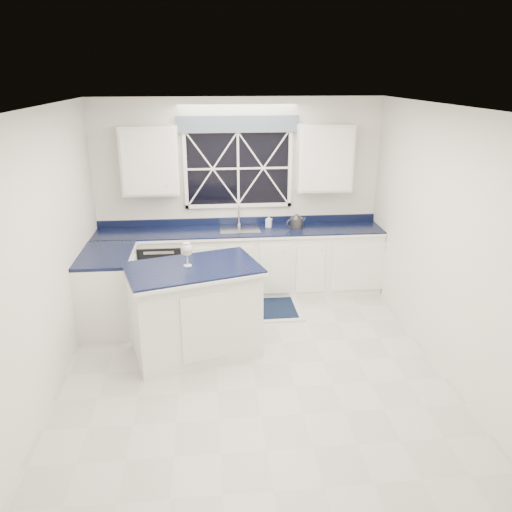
{
  "coord_description": "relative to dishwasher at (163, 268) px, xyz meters",
  "views": [
    {
      "loc": [
        -0.42,
        -4.67,
        3.0
      ],
      "look_at": [
        0.07,
        0.4,
        1.12
      ],
      "focal_mm": 35.0,
      "sensor_mm": 36.0,
      "label": 1
    }
  ],
  "objects": [
    {
      "name": "ground",
      "position": [
        1.1,
        -1.95,
        -0.41
      ],
      "size": [
        4.5,
        4.5,
        0.0
      ],
      "primitive_type": "plane",
      "color": "#BBBBB6",
      "rests_on": "ground"
    },
    {
      "name": "back_wall",
      "position": [
        1.1,
        0.3,
        0.94
      ],
      "size": [
        4.0,
        0.1,
        2.7
      ],
      "primitive_type": "cube",
      "color": "silver",
      "rests_on": "ground"
    },
    {
      "name": "base_cabinets",
      "position": [
        0.77,
        -0.17,
        0.04
      ],
      "size": [
        3.99,
        1.6,
        0.9
      ],
      "color": "silver",
      "rests_on": "ground"
    },
    {
      "name": "countertop",
      "position": [
        1.1,
        0.0,
        0.51
      ],
      "size": [
        3.98,
        0.64,
        0.04
      ],
      "primitive_type": "cube",
      "color": "black",
      "rests_on": "base_cabinets"
    },
    {
      "name": "dishwasher",
      "position": [
        0.0,
        0.0,
        0.0
      ],
      "size": [
        0.6,
        0.58,
        0.82
      ],
      "primitive_type": "cube",
      "color": "black",
      "rests_on": "ground"
    },
    {
      "name": "window",
      "position": [
        1.1,
        0.25,
        1.42
      ],
      "size": [
        1.65,
        0.09,
        1.26
      ],
      "color": "black",
      "rests_on": "ground"
    },
    {
      "name": "upper_cabinets",
      "position": [
        1.1,
        0.13,
        1.49
      ],
      "size": [
        3.1,
        0.34,
        0.9
      ],
      "color": "silver",
      "rests_on": "ground"
    },
    {
      "name": "faucet",
      "position": [
        1.1,
        0.19,
        0.69
      ],
      "size": [
        0.05,
        0.2,
        0.3
      ],
      "color": "#B1B1B3",
      "rests_on": "countertop"
    },
    {
      "name": "island",
      "position": [
        0.48,
        -1.6,
        0.11
      ],
      "size": [
        1.58,
        1.2,
        1.04
      ],
      "rotation": [
        0.0,
        0.0,
        0.29
      ],
      "color": "silver",
      "rests_on": "ground"
    },
    {
      "name": "rug",
      "position": [
        1.19,
        -0.6,
        -0.4
      ],
      "size": [
        1.36,
        0.84,
        0.02
      ],
      "rotation": [
        0.0,
        0.0,
        0.01
      ],
      "color": "beige",
      "rests_on": "ground"
    },
    {
      "name": "kettle",
      "position": [
        1.89,
        -0.01,
        0.63
      ],
      "size": [
        0.29,
        0.24,
        0.22
      ],
      "rotation": [
        0.0,
        0.0,
        0.36
      ],
      "color": "#323234",
      "rests_on": "countertop"
    },
    {
      "name": "wine_glass",
      "position": [
        0.43,
        -1.58,
        0.81
      ],
      "size": [
        0.11,
        0.11,
        0.26
      ],
      "color": "silver",
      "rests_on": "island"
    },
    {
      "name": "soap_bottle",
      "position": [
        1.52,
        0.1,
        0.62
      ],
      "size": [
        0.1,
        0.1,
        0.18
      ],
      "primitive_type": "imported",
      "rotation": [
        0.0,
        0.0,
        -0.35
      ],
      "color": "silver",
      "rests_on": "countertop"
    }
  ]
}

